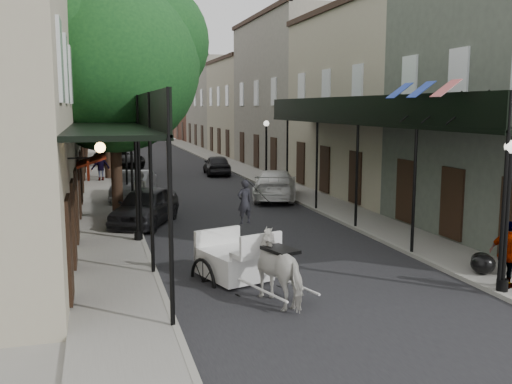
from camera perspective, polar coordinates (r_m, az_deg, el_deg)
ground at (r=15.13m, az=6.04°, el=-9.27°), size 140.00×140.00×0.00m
road at (r=34.10m, az=-6.57°, el=0.70°), size 8.00×90.00×0.01m
sidewalk_left at (r=33.66m, az=-15.00°, el=0.45°), size 2.20×90.00×0.12m
sidewalk_right at (r=35.24m, az=1.48°, el=1.09°), size 2.20×90.00×0.12m
building_row_left at (r=43.47m, az=-20.31°, el=8.84°), size 5.00×80.00×10.50m
building_row_right at (r=45.57m, az=2.09°, el=9.31°), size 5.00×80.00×10.50m
gallery_left at (r=20.35m, az=-14.16°, el=6.69°), size 2.20×18.05×4.88m
gallery_right at (r=22.76m, az=10.89°, el=6.96°), size 2.20×18.05×4.88m
tree_near at (r=23.63m, az=-13.17°, el=12.85°), size 7.31×6.80×9.63m
tree_far at (r=37.56m, az=-14.29°, el=10.13°), size 6.45×6.00×8.61m
lamppost_right_near at (r=15.04m, az=23.79°, el=-2.02°), size 0.32×0.32×3.71m
lamppost_left at (r=19.56m, az=-11.84°, el=0.81°), size 0.32×0.32×3.71m
lamppost_right_far at (r=32.86m, az=1.03°, el=4.04°), size 0.32×0.32×3.71m
horse at (r=13.57m, az=2.69°, el=-7.65°), size 1.46×2.16×1.67m
carriage at (r=15.61m, az=-2.99°, el=-4.54°), size 2.20×2.77×2.80m
pedestrian_walking at (r=25.85m, az=-11.43°, el=0.09°), size 1.03×0.90×1.80m
pedestrian_sidewalk_left at (r=36.33m, az=-15.30°, el=2.59°), size 1.35×1.01×1.86m
pedestrian_sidewalk_right at (r=15.61m, az=23.85°, el=-5.74°), size 0.69×1.07×1.69m
car_left_near at (r=22.75m, az=-11.03°, el=-1.42°), size 3.42×4.73×1.50m
car_left_mid at (r=28.95m, az=-12.11°, el=0.61°), size 2.62×4.64×1.45m
car_left_far at (r=44.89m, az=-13.50°, el=3.33°), size 4.14×5.80×1.47m
car_right_near at (r=28.63m, az=1.92°, el=0.75°), size 3.68×5.55×1.49m
car_right_far at (r=39.04m, az=-3.93°, el=2.72°), size 1.97×4.15×1.37m
trash_bags at (r=16.93m, az=21.71°, el=-6.57°), size 0.91×1.06×0.56m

